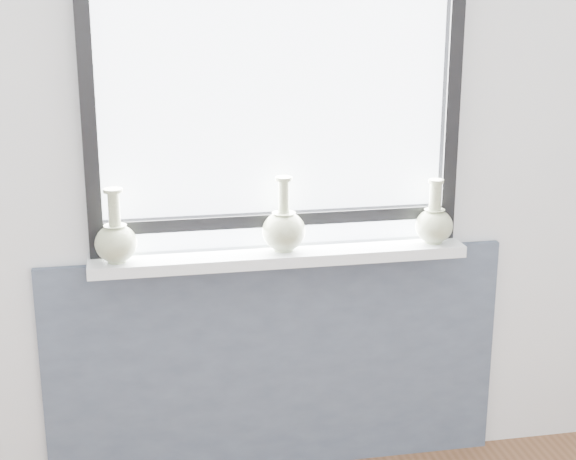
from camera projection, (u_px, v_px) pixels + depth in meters
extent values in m
cube|color=silver|center=(274.00, 132.00, 3.07)|extent=(3.60, 0.02, 2.60)
cube|color=#4A566A|center=(276.00, 364.00, 3.29)|extent=(1.70, 0.03, 0.86)
cube|color=silver|center=(279.00, 255.00, 3.09)|extent=(1.32, 0.18, 0.04)
cube|color=black|center=(88.00, 103.00, 2.87)|extent=(0.05, 0.06, 1.05)
cube|color=black|center=(451.00, 93.00, 3.10)|extent=(0.05, 0.06, 1.05)
cube|color=black|center=(277.00, 219.00, 3.11)|extent=(1.20, 0.05, 0.04)
cube|color=white|center=(275.00, 104.00, 3.02)|extent=(1.20, 0.01, 1.00)
cylinder|color=#A9B48C|center=(117.00, 261.00, 2.96)|extent=(0.06, 0.06, 0.01)
ellipsoid|color=#A9B48C|center=(116.00, 243.00, 2.95)|extent=(0.14, 0.14, 0.13)
cone|color=#A9B48C|center=(115.00, 229.00, 2.93)|extent=(0.08, 0.08, 0.03)
cylinder|color=#A9B48C|center=(114.00, 211.00, 2.91)|extent=(0.04, 0.04, 0.13)
cylinder|color=#A9B48C|center=(113.00, 190.00, 2.89)|extent=(0.06, 0.06, 0.01)
cylinder|color=#A9B48C|center=(284.00, 249.00, 3.08)|extent=(0.07, 0.07, 0.01)
ellipsoid|color=#A9B48C|center=(284.00, 231.00, 3.07)|extent=(0.15, 0.15, 0.14)
cone|color=#A9B48C|center=(284.00, 216.00, 3.05)|extent=(0.08, 0.08, 0.03)
cylinder|color=#A9B48C|center=(284.00, 199.00, 3.03)|extent=(0.04, 0.04, 0.13)
cylinder|color=#A9B48C|center=(284.00, 179.00, 3.01)|extent=(0.06, 0.06, 0.01)
cylinder|color=#A9B48C|center=(433.00, 241.00, 3.17)|extent=(0.06, 0.06, 0.01)
ellipsoid|color=#A9B48C|center=(434.00, 226.00, 3.15)|extent=(0.13, 0.13, 0.12)
cone|color=#A9B48C|center=(435.00, 213.00, 3.14)|extent=(0.07, 0.07, 0.03)
cylinder|color=#A9B48C|center=(435.00, 198.00, 3.13)|extent=(0.04, 0.04, 0.12)
cylinder|color=#A9B48C|center=(436.00, 181.00, 3.11)|extent=(0.05, 0.05, 0.01)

